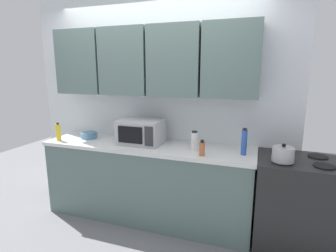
{
  "coord_description": "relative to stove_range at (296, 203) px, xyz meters",
  "views": [
    {
      "loc": [
        1.18,
        -2.97,
        1.72
      ],
      "look_at": [
        0.24,
        -0.25,
        1.12
      ],
      "focal_mm": 28.23,
      "sensor_mm": 36.0,
      "label": 1
    }
  ],
  "objects": [
    {
      "name": "ground_plane",
      "position": [
        -1.59,
        -0.68,
        -0.45
      ],
      "size": [
        8.0,
        8.0,
        0.0
      ],
      "primitive_type": "plane",
      "color": "slate"
    },
    {
      "name": "wall_back_with_cabinets",
      "position": [
        -1.59,
        0.25,
        1.12
      ],
      "size": [
        3.28,
        0.38,
        2.6
      ],
      "color": "white",
      "rests_on": "ground_plane"
    },
    {
      "name": "counter_run",
      "position": [
        -1.59,
        0.02,
        -0.0
      ],
      "size": [
        2.41,
        0.63,
        0.9
      ],
      "color": "slate",
      "rests_on": "ground_plane"
    },
    {
      "name": "stove_range",
      "position": [
        0.0,
        0.0,
        0.0
      ],
      "size": [
        0.76,
        0.64,
        0.91
      ],
      "color": "black",
      "rests_on": "ground_plane"
    },
    {
      "name": "kettle",
      "position": [
        -0.17,
        -0.14,
        0.53
      ],
      "size": [
        0.19,
        0.19,
        0.17
      ],
      "color": "#B2B2B7",
      "rests_on": "stove_range"
    },
    {
      "name": "microwave",
      "position": [
        -1.66,
        0.03,
        0.59
      ],
      "size": [
        0.48,
        0.37,
        0.28
      ],
      "color": "#B7B7BC",
      "rests_on": "counter_run"
    },
    {
      "name": "bottle_blue_cleaner",
      "position": [
        -0.52,
        -0.02,
        0.58
      ],
      "size": [
        0.06,
        0.06,
        0.27
      ],
      "color": "#2D56B7",
      "rests_on": "counter_run"
    },
    {
      "name": "bottle_white_jar",
      "position": [
        -1.02,
        -0.04,
        0.55
      ],
      "size": [
        0.07,
        0.07,
        0.21
      ],
      "color": "white",
      "rests_on": "counter_run"
    },
    {
      "name": "bottle_yellow_mustard",
      "position": [
        -2.66,
        -0.17,
        0.55
      ],
      "size": [
        0.06,
        0.06,
        0.22
      ],
      "color": "gold",
      "rests_on": "counter_run"
    },
    {
      "name": "bottle_spice_jar",
      "position": [
        -0.91,
        -0.18,
        0.52
      ],
      "size": [
        0.06,
        0.06,
        0.16
      ],
      "color": "#BC6638",
      "rests_on": "counter_run"
    },
    {
      "name": "bowl_ceramic_small",
      "position": [
        -2.38,
        0.04,
        0.49
      ],
      "size": [
        0.2,
        0.2,
        0.08
      ],
      "primitive_type": "cylinder",
      "color": "teal",
      "rests_on": "counter_run"
    }
  ]
}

